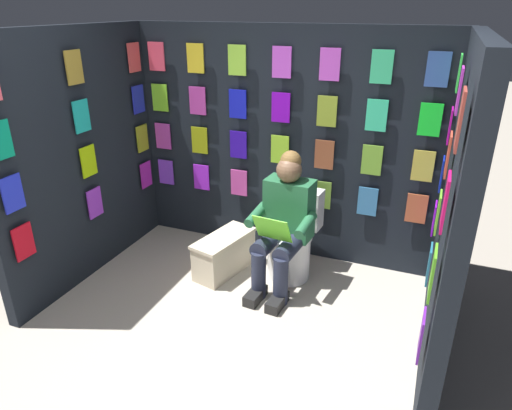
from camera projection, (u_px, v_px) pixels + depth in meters
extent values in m
plane|color=#B2A899|center=(182.00, 381.00, 3.02)|extent=(30.00, 30.00, 0.00)
cube|color=black|center=(283.00, 146.00, 4.27)|extent=(2.96, 0.10, 2.13)
cube|color=#783AD5|center=(166.00, 172.00, 4.78)|extent=(0.17, 0.01, 0.26)
cube|color=#A326EA|center=(201.00, 177.00, 4.64)|extent=(0.17, 0.01, 0.26)
cube|color=#CB42A1|center=(239.00, 183.00, 4.50)|extent=(0.17, 0.01, 0.26)
cube|color=#0BC1AB|center=(279.00, 189.00, 4.36)|extent=(0.17, 0.01, 0.26)
cube|color=olive|center=(322.00, 195.00, 4.21)|extent=(0.17, 0.01, 0.26)
cube|color=teal|center=(367.00, 202.00, 4.07)|extent=(0.17, 0.01, 0.26)
cube|color=#B4532E|center=(416.00, 209.00, 3.93)|extent=(0.17, 0.01, 0.26)
cube|color=#B13AA9|center=(163.00, 136.00, 4.63)|extent=(0.17, 0.01, 0.26)
cube|color=#919A13|center=(200.00, 140.00, 4.49)|extent=(0.17, 0.01, 0.26)
cube|color=#2B0EA8|center=(238.00, 145.00, 4.34)|extent=(0.17, 0.01, 0.26)
cube|color=#97D42B|center=(280.00, 150.00, 4.20)|extent=(0.17, 0.01, 0.26)
cube|color=brown|center=(324.00, 155.00, 4.06)|extent=(0.17, 0.01, 0.26)
cube|color=#72AF31|center=(372.00, 160.00, 3.92)|extent=(0.17, 0.01, 0.26)
cube|color=gold|center=(423.00, 166.00, 3.77)|extent=(0.17, 0.01, 0.26)
cube|color=#78CD26|center=(160.00, 98.00, 4.47)|extent=(0.17, 0.01, 0.26)
cube|color=#AF3698|center=(198.00, 101.00, 4.33)|extent=(0.17, 0.01, 0.26)
cube|color=#131AC4|center=(238.00, 104.00, 4.19)|extent=(0.17, 0.01, 0.26)
cube|color=#790AC9|center=(281.00, 108.00, 4.05)|extent=(0.17, 0.01, 0.26)
cube|color=olive|center=(327.00, 111.00, 3.90)|extent=(0.17, 0.01, 0.26)
cube|color=#32D596|center=(377.00, 115.00, 3.76)|extent=(0.17, 0.01, 0.26)
cube|color=#14EA2A|center=(430.00, 120.00, 3.62)|extent=(0.17, 0.01, 0.26)
cube|color=#E7435F|center=(157.00, 56.00, 4.32)|extent=(0.17, 0.01, 0.26)
cube|color=yellow|center=(195.00, 58.00, 4.18)|extent=(0.17, 0.01, 0.26)
cube|color=#93D63B|center=(237.00, 60.00, 4.03)|extent=(0.17, 0.01, 0.26)
cube|color=#C048D7|center=(282.00, 62.00, 3.89)|extent=(0.17, 0.01, 0.26)
cube|color=#C048CE|center=(330.00, 64.00, 3.75)|extent=(0.17, 0.01, 0.26)
cube|color=#34C581|center=(382.00, 67.00, 3.61)|extent=(0.17, 0.01, 0.26)
cube|color=#3050A1|center=(438.00, 69.00, 3.47)|extent=(0.17, 0.01, 0.26)
cube|color=black|center=(453.00, 212.00, 2.90)|extent=(0.10, 1.93, 2.13)
cube|color=#8E13EA|center=(434.00, 218.00, 3.75)|extent=(0.01, 0.17, 0.26)
cube|color=teal|center=(429.00, 264.00, 3.09)|extent=(0.01, 0.17, 0.26)
cube|color=#6C21A9|center=(421.00, 335.00, 2.43)|extent=(0.01, 0.17, 0.26)
cube|color=#0F22AB|center=(442.00, 174.00, 3.60)|extent=(0.01, 0.17, 0.26)
cube|color=#6BBB2D|center=(438.00, 212.00, 2.94)|extent=(0.01, 0.17, 0.26)
cube|color=#57B423|center=(432.00, 273.00, 2.27)|extent=(0.01, 0.17, 0.26)
cube|color=#B10D95|center=(450.00, 126.00, 3.44)|extent=(0.01, 0.17, 0.26)
cube|color=#C94432|center=(448.00, 155.00, 2.78)|extent=(0.01, 0.17, 0.26)
cube|color=#DE1060|center=(445.00, 202.00, 2.12)|extent=(0.01, 0.17, 0.26)
cube|color=#38DE4A|center=(459.00, 73.00, 3.29)|extent=(0.01, 0.17, 0.26)
cube|color=#B331BB|center=(459.00, 90.00, 2.63)|extent=(0.01, 0.17, 0.26)
cube|color=#A53C32|center=(460.00, 120.00, 1.96)|extent=(0.01, 0.17, 0.26)
cube|color=black|center=(80.00, 158.00, 3.91)|extent=(0.10, 1.93, 2.13)
cube|color=red|center=(24.00, 242.00, 3.38)|extent=(0.01, 0.17, 0.26)
cube|color=purple|center=(95.00, 203.00, 4.05)|extent=(0.01, 0.17, 0.26)
cube|color=#AE23AE|center=(146.00, 175.00, 4.71)|extent=(0.01, 0.17, 0.26)
cube|color=#1F2DD6|center=(13.00, 194.00, 3.23)|extent=(0.01, 0.17, 0.26)
cube|color=#AFE00D|center=(89.00, 161.00, 3.89)|extent=(0.01, 0.17, 0.26)
cube|color=olive|center=(142.00, 138.00, 4.55)|extent=(0.01, 0.17, 0.26)
cube|color=#0A956D|center=(0.00, 140.00, 3.07)|extent=(0.01, 0.17, 0.26)
cube|color=#1AAFA8|center=(82.00, 116.00, 3.74)|extent=(0.01, 0.17, 0.26)
cube|color=#1D25B2|center=(138.00, 99.00, 4.40)|extent=(0.01, 0.17, 0.26)
cube|color=olive|center=(74.00, 67.00, 3.58)|extent=(0.01, 0.17, 0.26)
cube|color=#DC4A4A|center=(134.00, 57.00, 4.25)|extent=(0.01, 0.17, 0.26)
cylinder|color=white|center=(289.00, 257.00, 4.10)|extent=(0.38, 0.38, 0.40)
cylinder|color=white|center=(289.00, 236.00, 4.02)|extent=(0.41, 0.41, 0.02)
cube|color=white|center=(301.00, 207.00, 4.16)|extent=(0.39, 0.21, 0.36)
cylinder|color=white|center=(297.00, 211.00, 4.09)|extent=(0.39, 0.10, 0.39)
cube|color=#286B42|center=(289.00, 209.00, 3.88)|extent=(0.42, 0.25, 0.52)
sphere|color=brown|center=(289.00, 170.00, 3.72)|extent=(0.21, 0.21, 0.21)
sphere|color=olive|center=(291.00, 161.00, 3.71)|extent=(0.17, 0.17, 0.17)
cylinder|color=#23283D|center=(290.00, 247.00, 3.78)|extent=(0.18, 0.41, 0.15)
cylinder|color=#23283D|center=(268.00, 242.00, 3.86)|extent=(0.18, 0.41, 0.15)
cylinder|color=#23283D|center=(281.00, 281.00, 3.72)|extent=(0.12, 0.12, 0.42)
cylinder|color=#23283D|center=(259.00, 275.00, 3.81)|extent=(0.12, 0.12, 0.42)
cube|color=black|center=(277.00, 302.00, 3.74)|extent=(0.13, 0.27, 0.09)
cube|color=black|center=(255.00, 295.00, 3.82)|extent=(0.13, 0.27, 0.09)
cylinder|color=#286B42|center=(306.00, 225.00, 3.66)|extent=(0.11, 0.32, 0.13)
cylinder|color=#286B42|center=(257.00, 214.00, 3.84)|extent=(0.11, 0.32, 0.13)
cube|color=#66DD2E|center=(272.00, 229.00, 3.62)|extent=(0.31, 0.15, 0.23)
cube|color=beige|center=(224.00, 255.00, 4.20)|extent=(0.39, 0.66, 0.33)
cube|color=beige|center=(224.00, 238.00, 4.13)|extent=(0.42, 0.68, 0.03)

